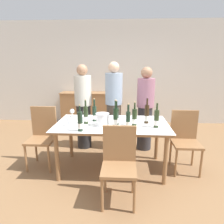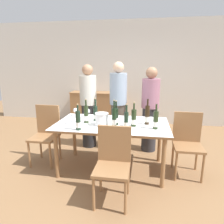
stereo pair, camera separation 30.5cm
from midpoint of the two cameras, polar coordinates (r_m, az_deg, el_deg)
The scene contains 24 objects.
ground_plane at distance 3.41m, azimuth -2.66°, elevation -15.85°, with size 12.00×12.00×0.00m, color olive.
back_wall at distance 5.68m, azimuth 0.11°, elevation 10.99°, with size 8.00×0.10×2.80m.
sideboard_cabinet at distance 5.64m, azimuth -8.64°, elevation 1.05°, with size 1.43×0.46×0.90m.
dining_table at distance 3.12m, azimuth -2.81°, elevation -4.56°, with size 1.73×0.96×0.78m.
ice_bucket at distance 2.97m, azimuth -5.68°, elevation -2.07°, with size 0.20×0.20×0.19m.
wine_bottle_0 at distance 2.96m, azimuth 3.51°, elevation -1.70°, with size 0.07×0.07×0.36m.
wine_bottle_1 at distance 3.09m, azimuth 7.13°, elevation -0.78°, with size 0.07×0.07×0.39m.
wine_bottle_2 at distance 2.82m, azimuth 1.54°, elevation -2.39°, with size 0.06×0.06×0.37m.
wine_bottle_3 at distance 2.78m, azimuth -12.23°, elevation -2.87°, with size 0.07×0.07×0.37m.
wine_bottle_4 at distance 3.00m, azimuth -1.61°, elevation -1.36°, with size 0.07×0.07×0.37m.
wine_bottle_5 at distance 2.88m, azimuth -2.04°, elevation -1.80°, with size 0.07×0.07×0.41m.
wine_bottle_6 at distance 2.91m, azimuth 9.68°, elevation -2.09°, with size 0.07×0.07×0.36m.
wine_bottle_7 at distance 3.10m, azimuth -10.29°, elevation -1.00°, with size 0.07×0.07×0.38m.
wine_bottle_8 at distance 3.21m, azimuth -7.75°, elevation -0.52°, with size 0.07×0.07×0.37m.
wine_glass_0 at distance 3.39m, azimuth -10.15°, elevation -0.04°, with size 0.08×0.08×0.16m.
wine_glass_1 at distance 3.57m, azimuth -13.76°, elevation 0.14°, with size 0.08×0.08×0.13m.
wine_glass_2 at distance 3.17m, azimuth -14.01°, elevation -1.61°, with size 0.08×0.08×0.13m.
wine_glass_3 at distance 3.07m, azimuth -15.14°, elevation -2.16°, with size 0.07×0.07×0.13m.
chair_left_end at distance 3.57m, azimuth -21.59°, elevation -5.58°, with size 0.42×0.42×0.99m.
chair_right_end at distance 3.35m, azimuth 17.72°, elevation -6.76°, with size 0.42×0.42×0.96m.
chair_near_front at distance 2.53m, azimuth -1.51°, elevation -13.43°, with size 0.42×0.42×0.94m.
person_host at distance 4.00m, azimuth -10.34°, elevation 1.33°, with size 0.33×0.33×1.66m.
person_guest_left at distance 3.88m, azimuth -1.74°, elevation 1.56°, with size 0.33×0.33×1.71m.
person_guest_right at distance 3.89m, azimuth 7.27°, elevation 0.75°, with size 0.33×0.33×1.62m.
Camera 1 is at (0.18, -2.96, 1.70)m, focal length 32.00 mm.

